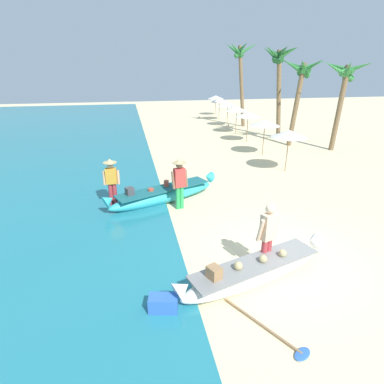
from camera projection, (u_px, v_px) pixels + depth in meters
name	position (u px, v px, depth m)	size (l,w,h in m)	color
ground_plane	(281.00, 258.00, 7.84)	(80.00, 80.00, 0.00)	beige
boat_white_foreground	(255.00, 271.00, 6.86)	(3.98, 1.77, 0.78)	white
boat_cyan_midground	(163.00, 195.00, 10.94)	(4.19, 2.26, 0.83)	#33B2BC
person_vendor_hatted	(179.00, 181.00, 10.23)	(0.58, 0.44, 1.76)	green
person_tourist_customer	(268.00, 234.00, 7.05)	(0.59, 0.38, 1.70)	#B2383D
person_vendor_assistant	(112.00, 180.00, 10.33)	(0.56, 0.44, 1.73)	#B2383D
parasol_row_0	(289.00, 134.00, 13.75)	(1.60, 1.60, 1.91)	#8E6B47
parasol_row_1	(265.00, 123.00, 16.46)	(1.60, 1.60, 1.91)	#8E6B47
parasol_row_2	(248.00, 114.00, 19.42)	(1.60, 1.60, 1.91)	#8E6B47
parasol_row_3	(237.00, 109.00, 22.03)	(1.60, 1.60, 1.91)	#8E6B47
parasol_row_4	(228.00, 104.00, 24.79)	(1.60, 1.60, 1.91)	#8E6B47
parasol_row_5	(219.00, 100.00, 27.77)	(1.60, 1.60, 1.91)	#8E6B47
parasol_row_6	(216.00, 97.00, 30.56)	(1.60, 1.60, 1.91)	#8E6B47
palm_tree_tall_inland	(346.00, 78.00, 16.69)	(2.98, 2.18, 4.95)	brown
palm_tree_leaning_seaward	(301.00, 75.00, 17.74)	(2.81, 2.49, 5.09)	brown
palm_tree_mid_cluster	(279.00, 63.00, 19.38)	(2.81, 2.73, 5.85)	brown
palm_tree_far_behind	(240.00, 62.00, 23.55)	(2.56, 2.27, 6.37)	brown
cooler_box	(163.00, 305.00, 5.99)	(0.56, 0.30, 0.42)	blue
paddle	(273.00, 333.00, 5.59)	(1.09, 1.70, 0.05)	#8E6B47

